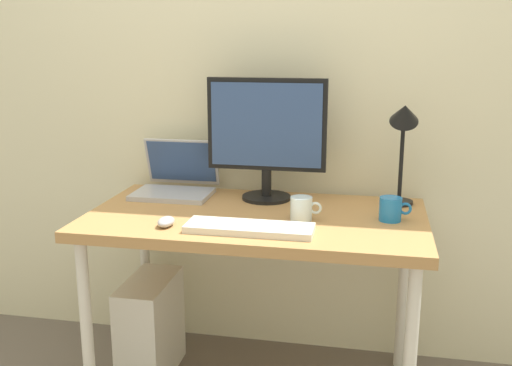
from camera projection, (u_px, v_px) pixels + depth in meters
name	position (u px, v px, depth m)	size (l,w,h in m)	color
back_wall	(275.00, 58.00, 2.50)	(4.40, 0.04, 2.60)	beige
desk	(256.00, 231.00, 2.26)	(1.27, 0.70, 0.74)	#B7844C
monitor	(266.00, 132.00, 2.38)	(0.48, 0.20, 0.49)	black
laptop	(176.00, 180.00, 2.53)	(0.32, 0.29, 0.22)	#B2B2B7
desk_lamp	(404.00, 130.00, 2.27)	(0.11, 0.16, 0.43)	black
keyboard	(249.00, 228.00, 2.04)	(0.44, 0.14, 0.02)	silver
mouse	(166.00, 222.00, 2.09)	(0.06, 0.09, 0.03)	#B2B2B7
coffee_mug	(391.00, 209.00, 2.15)	(0.12, 0.08, 0.09)	#1E72BF
glass_cup	(302.00, 208.00, 2.16)	(0.12, 0.08, 0.09)	silver
computer_tower	(150.00, 327.00, 2.47)	(0.18, 0.36, 0.42)	silver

